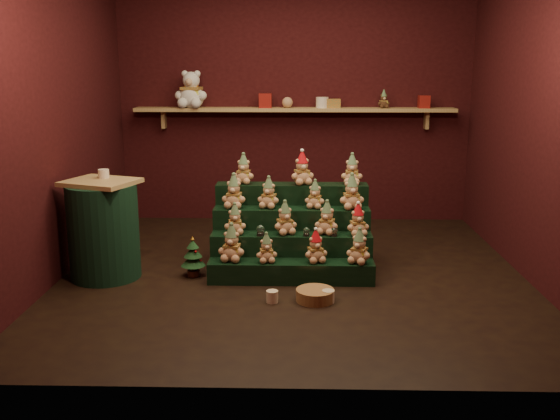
{
  "coord_description": "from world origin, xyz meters",
  "views": [
    {
      "loc": [
        0.02,
        -5.22,
        1.8
      ],
      "look_at": [
        -0.12,
        0.25,
        0.52
      ],
      "focal_mm": 40.0,
      "sensor_mm": 36.0,
      "label": 1
    }
  ],
  "objects_px": {
    "side_table": "(104,230)",
    "brown_bear": "(384,99)",
    "wicker_basket": "(315,295)",
    "white_bear": "(191,84)",
    "snow_globe_c": "(334,232)",
    "mug_left": "(272,297)",
    "mug_right": "(328,296)",
    "snow_globe_b": "(306,232)",
    "riser_tier_front": "(291,272)",
    "mini_christmas_tree": "(193,257)",
    "snow_globe_a": "(261,230)"
  },
  "relations": [
    {
      "from": "wicker_basket",
      "to": "white_bear",
      "type": "distance_m",
      "value": 3.21
    },
    {
      "from": "riser_tier_front",
      "to": "mini_christmas_tree",
      "type": "bearing_deg",
      "value": 171.23
    },
    {
      "from": "snow_globe_a",
      "to": "side_table",
      "type": "distance_m",
      "value": 1.34
    },
    {
      "from": "wicker_basket",
      "to": "brown_bear",
      "type": "xyz_separation_m",
      "value": [
        0.82,
        2.48,
        1.37
      ]
    },
    {
      "from": "snow_globe_c",
      "to": "mug_right",
      "type": "bearing_deg",
      "value": -96.97
    },
    {
      "from": "side_table",
      "to": "mug_right",
      "type": "height_order",
      "value": "side_table"
    },
    {
      "from": "mini_christmas_tree",
      "to": "white_bear",
      "type": "bearing_deg",
      "value": 98.47
    },
    {
      "from": "mug_right",
      "to": "riser_tier_front",
      "type": "bearing_deg",
      "value": 122.65
    },
    {
      "from": "snow_globe_b",
      "to": "wicker_basket",
      "type": "xyz_separation_m",
      "value": [
        0.06,
        -0.59,
        -0.35
      ]
    },
    {
      "from": "mini_christmas_tree",
      "to": "mug_right",
      "type": "relative_size",
      "value": 3.72
    },
    {
      "from": "snow_globe_c",
      "to": "mug_right",
      "type": "distance_m",
      "value": 0.71
    },
    {
      "from": "snow_globe_a",
      "to": "snow_globe_b",
      "type": "distance_m",
      "value": 0.39
    },
    {
      "from": "riser_tier_front",
      "to": "snow_globe_c",
      "type": "distance_m",
      "value": 0.51
    },
    {
      "from": "snow_globe_c",
      "to": "side_table",
      "type": "bearing_deg",
      "value": -177.95
    },
    {
      "from": "riser_tier_front",
      "to": "wicker_basket",
      "type": "xyz_separation_m",
      "value": [
        0.19,
        -0.43,
        -0.04
      ]
    },
    {
      "from": "side_table",
      "to": "mug_left",
      "type": "height_order",
      "value": "side_table"
    },
    {
      "from": "snow_globe_b",
      "to": "mug_right",
      "type": "bearing_deg",
      "value": -75.22
    },
    {
      "from": "white_bear",
      "to": "brown_bear",
      "type": "xyz_separation_m",
      "value": [
        2.15,
        -0.0,
        -0.16
      ]
    },
    {
      "from": "snow_globe_c",
      "to": "mini_christmas_tree",
      "type": "height_order",
      "value": "snow_globe_c"
    },
    {
      "from": "mug_left",
      "to": "white_bear",
      "type": "relative_size",
      "value": 0.18
    },
    {
      "from": "mug_left",
      "to": "mug_right",
      "type": "distance_m",
      "value": 0.43
    },
    {
      "from": "mug_right",
      "to": "brown_bear",
      "type": "height_order",
      "value": "brown_bear"
    },
    {
      "from": "snow_globe_a",
      "to": "white_bear",
      "type": "relative_size",
      "value": 0.18
    },
    {
      "from": "mug_right",
      "to": "mini_christmas_tree",
      "type": "bearing_deg",
      "value": 152.79
    },
    {
      "from": "snow_globe_c",
      "to": "white_bear",
      "type": "bearing_deg",
      "value": 128.43
    },
    {
      "from": "snow_globe_c",
      "to": "brown_bear",
      "type": "height_order",
      "value": "brown_bear"
    },
    {
      "from": "side_table",
      "to": "brown_bear",
      "type": "height_order",
      "value": "brown_bear"
    },
    {
      "from": "side_table",
      "to": "snow_globe_a",
      "type": "bearing_deg",
      "value": 23.36
    },
    {
      "from": "side_table",
      "to": "brown_bear",
      "type": "xyz_separation_m",
      "value": [
        2.61,
        1.97,
        0.99
      ]
    },
    {
      "from": "side_table",
      "to": "brown_bear",
      "type": "relative_size",
      "value": 4.44
    },
    {
      "from": "snow_globe_a",
      "to": "mug_left",
      "type": "xyz_separation_m",
      "value": [
        0.12,
        -0.63,
        -0.36
      ]
    },
    {
      "from": "mug_left",
      "to": "brown_bear",
      "type": "relative_size",
      "value": 0.49
    },
    {
      "from": "snow_globe_b",
      "to": "snow_globe_c",
      "type": "bearing_deg",
      "value": -0.0
    },
    {
      "from": "side_table",
      "to": "mini_christmas_tree",
      "type": "bearing_deg",
      "value": 23.51
    },
    {
      "from": "riser_tier_front",
      "to": "snow_globe_b",
      "type": "xyz_separation_m",
      "value": [
        0.13,
        0.16,
        0.31
      ]
    },
    {
      "from": "mug_left",
      "to": "white_bear",
      "type": "bearing_deg",
      "value": 111.53
    },
    {
      "from": "riser_tier_front",
      "to": "snow_globe_c",
      "type": "bearing_deg",
      "value": 23.51
    },
    {
      "from": "side_table",
      "to": "mug_left",
      "type": "bearing_deg",
      "value": -0.49
    },
    {
      "from": "side_table",
      "to": "mug_right",
      "type": "distance_m",
      "value": 2.01
    },
    {
      "from": "riser_tier_front",
      "to": "white_bear",
      "type": "xyz_separation_m",
      "value": [
        -1.14,
        2.06,
        1.49
      ]
    },
    {
      "from": "mug_left",
      "to": "wicker_basket",
      "type": "xyz_separation_m",
      "value": [
        0.33,
        0.04,
        -0.0
      ]
    },
    {
      "from": "mug_left",
      "to": "brown_bear",
      "type": "bearing_deg",
      "value": 65.46
    },
    {
      "from": "snow_globe_a",
      "to": "snow_globe_b",
      "type": "relative_size",
      "value": 1.23
    },
    {
      "from": "white_bear",
      "to": "brown_bear",
      "type": "bearing_deg",
      "value": 8.01
    },
    {
      "from": "snow_globe_c",
      "to": "mug_left",
      "type": "xyz_separation_m",
      "value": [
        -0.51,
        -0.63,
        -0.35
      ]
    },
    {
      "from": "riser_tier_front",
      "to": "brown_bear",
      "type": "height_order",
      "value": "brown_bear"
    },
    {
      "from": "mini_christmas_tree",
      "to": "mug_right",
      "type": "distance_m",
      "value": 1.29
    },
    {
      "from": "mug_left",
      "to": "white_bear",
      "type": "xyz_separation_m",
      "value": [
        -1.0,
        2.52,
        1.53
      ]
    },
    {
      "from": "brown_bear",
      "to": "riser_tier_front",
      "type": "bearing_deg",
      "value": -125.0
    },
    {
      "from": "snow_globe_c",
      "to": "side_table",
      "type": "distance_m",
      "value": 1.97
    }
  ]
}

